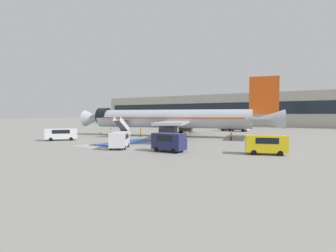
# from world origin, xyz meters

# --- Properties ---
(ground_plane) EXTENTS (600.00, 600.00, 0.00)m
(ground_plane) POSITION_xyz_m (0.00, 0.00, 0.00)
(ground_plane) COLOR gray
(apron_leadline_yellow) EXTENTS (76.58, 18.42, 0.01)m
(apron_leadline_yellow) POSITION_xyz_m (-0.38, 0.46, 0.00)
(apron_leadline_yellow) COLOR gold
(apron_leadline_yellow) RESTS_ON ground_plane
(apron_stand_patch_blue) EXTENTS (5.32, 12.87, 0.01)m
(apron_stand_patch_blue) POSITION_xyz_m (-0.38, -14.29, 0.00)
(apron_stand_patch_blue) COLOR #2856A8
(apron_stand_patch_blue) RESTS_ON ground_plane
(apron_walkway_bar_0) EXTENTS (0.44, 3.60, 0.01)m
(apron_walkway_bar_0) POSITION_xyz_m (-3.98, -21.19, 0.00)
(apron_walkway_bar_0) COLOR silver
(apron_walkway_bar_0) RESTS_ON ground_plane
(apron_walkway_bar_1) EXTENTS (0.44, 3.60, 0.01)m
(apron_walkway_bar_1) POSITION_xyz_m (-2.78, -21.19, 0.00)
(apron_walkway_bar_1) COLOR silver
(apron_walkway_bar_1) RESTS_ON ground_plane
(apron_walkway_bar_2) EXTENTS (0.44, 3.60, 0.01)m
(apron_walkway_bar_2) POSITION_xyz_m (-1.58, -21.19, 0.00)
(apron_walkway_bar_2) COLOR silver
(apron_walkway_bar_2) RESTS_ON ground_plane
(apron_walkway_bar_3) EXTENTS (0.44, 3.60, 0.01)m
(apron_walkway_bar_3) POSITION_xyz_m (-0.38, -21.19, 0.00)
(apron_walkway_bar_3) COLOR silver
(apron_walkway_bar_3) RESTS_ON ground_plane
(apron_walkway_bar_4) EXTENTS (0.44, 3.60, 0.01)m
(apron_walkway_bar_4) POSITION_xyz_m (0.82, -21.19, 0.00)
(apron_walkway_bar_4) COLOR silver
(apron_walkway_bar_4) RESTS_ON ground_plane
(apron_walkway_bar_5) EXTENTS (0.44, 3.60, 0.01)m
(apron_walkway_bar_5) POSITION_xyz_m (2.02, -21.19, 0.00)
(apron_walkway_bar_5) COLOR silver
(apron_walkway_bar_5) RESTS_ON ground_plane
(airliner) EXTENTS (44.77, 33.73, 12.37)m
(airliner) POSITION_xyz_m (0.29, 0.62, 3.88)
(airliner) COLOR #B7BCC4
(airliner) RESTS_ON ground_plane
(boarding_stairs_forward) EXTENTS (3.25, 5.53, 4.37)m
(boarding_stairs_forward) POSITION_xyz_m (-8.60, -6.18, 1.04)
(boarding_stairs_forward) COLOR #ADB2BA
(boarding_stairs_forward) RESTS_ON ground_plane
(fuel_tanker) EXTENTS (8.66, 3.21, 3.31)m
(fuel_tanker) POSITION_xyz_m (6.54, 25.23, 1.66)
(fuel_tanker) COLOR #38383D
(fuel_tanker) RESTS_ON ground_plane
(service_van_0) EXTENTS (4.46, 5.50, 2.28)m
(service_van_0) POSITION_xyz_m (3.85, -21.02, 1.36)
(service_van_0) COLOR silver
(service_van_0) RESTS_ON ground_plane
(service_van_1) EXTENTS (5.03, 5.37, 2.21)m
(service_van_1) POSITION_xyz_m (-13.07, -17.88, 1.32)
(service_van_1) COLOR silver
(service_van_1) RESTS_ON ground_plane
(service_van_2) EXTENTS (5.11, 3.38, 2.30)m
(service_van_2) POSITION_xyz_m (22.89, -16.52, 1.37)
(service_van_2) COLOR yellow
(service_van_2) RESTS_ON ground_plane
(service_van_3) EXTENTS (4.41, 2.33, 2.40)m
(service_van_3) POSITION_xyz_m (11.65, -20.42, 1.42)
(service_van_3) COLOR #1E234C
(service_van_3) RESTS_ON ground_plane
(baggage_cart) EXTENTS (2.69, 1.66, 0.87)m
(baggage_cart) POSITION_xyz_m (1.64, -4.08, 0.26)
(baggage_cart) COLOR gray
(baggage_cart) RESTS_ON ground_plane
(ground_crew_0) EXTENTS (0.49, 0.43, 1.69)m
(ground_crew_0) POSITION_xyz_m (6.21, -4.50, 0.97)
(ground_crew_0) COLOR #2D2D33
(ground_crew_0) RESTS_ON ground_plane
(ground_crew_1) EXTENTS (0.48, 0.45, 1.80)m
(ground_crew_1) POSITION_xyz_m (-12.28, -5.47, 1.05)
(ground_crew_1) COLOR black
(ground_crew_1) RESTS_ON ground_plane
(ground_crew_2) EXTENTS (0.47, 0.46, 1.85)m
(ground_crew_2) POSITION_xyz_m (-5.14, -4.01, 1.07)
(ground_crew_2) COLOR #2D2D33
(ground_crew_2) RESTS_ON ground_plane
(ground_crew_3) EXTENTS (0.47, 0.33, 1.67)m
(ground_crew_3) POSITION_xyz_m (14.17, -2.07, 0.96)
(ground_crew_3) COLOR #2D2D33
(ground_crew_3) RESTS_ON ground_plane
(traffic_cone_0) EXTENTS (0.62, 0.62, 0.69)m
(traffic_cone_0) POSITION_xyz_m (3.65, -2.99, 0.35)
(traffic_cone_0) COLOR orange
(traffic_cone_0) RESTS_ON ground_plane
(traffic_cone_1) EXTENTS (0.44, 0.44, 0.49)m
(traffic_cone_1) POSITION_xyz_m (6.67, -7.78, 0.25)
(traffic_cone_1) COLOR orange
(traffic_cone_1) RESTS_ON ground_plane
(traffic_cone_2) EXTENTS (0.45, 0.45, 0.49)m
(traffic_cone_2) POSITION_xyz_m (-18.43, -2.58, 0.25)
(traffic_cone_2) COLOR orange
(traffic_cone_2) RESTS_ON ground_plane
(terminal_building) EXTENTS (125.64, 12.10, 13.56)m
(terminal_building) POSITION_xyz_m (-8.39, 63.96, 6.78)
(terminal_building) COLOR #B2AD9E
(terminal_building) RESTS_ON ground_plane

